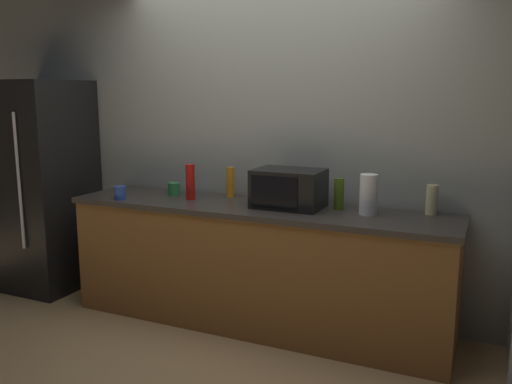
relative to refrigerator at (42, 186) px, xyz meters
name	(u,v)px	position (x,y,z in m)	size (l,w,h in m)	color
ground_plane	(232,346)	(2.05, -0.40, -0.90)	(8.00, 8.00, 0.00)	tan
back_wall	(278,138)	(2.05, 0.41, 0.45)	(6.40, 0.10, 2.70)	#9EA399
counter_run	(256,266)	(2.05, 0.00, -0.45)	(2.84, 0.64, 0.90)	brown
refrigerator	(42,186)	(0.00, 0.00, 0.00)	(0.72, 0.73, 1.80)	black
microwave	(289,188)	(2.28, 0.05, 0.13)	(0.48, 0.35, 0.27)	black
paper_towel_roll	(368,195)	(2.84, 0.05, 0.13)	(0.12, 0.12, 0.27)	white
bottle_hand_soap	(432,200)	(3.23, 0.24, 0.10)	(0.08, 0.08, 0.20)	beige
bottle_dish_soap	(230,182)	(1.73, 0.22, 0.12)	(0.06, 0.06, 0.23)	orange
bottle_olive_oil	(339,194)	(2.62, 0.13, 0.11)	(0.07, 0.07, 0.22)	#4C6B19
bottle_hot_sauce	(190,182)	(1.50, 0.01, 0.13)	(0.07, 0.07, 0.27)	red
mug_green	(174,189)	(1.28, 0.12, 0.05)	(0.09, 0.09, 0.09)	#2D8C47
mug_blue	(120,193)	(1.01, -0.21, 0.05)	(0.09, 0.09, 0.10)	#2D4CB2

